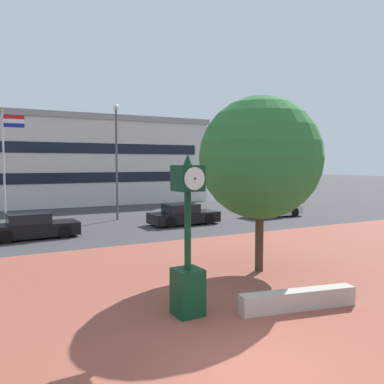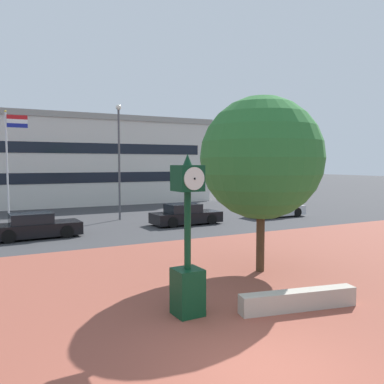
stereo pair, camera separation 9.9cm
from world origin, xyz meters
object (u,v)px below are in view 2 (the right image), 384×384
car_street_mid (275,209)px  car_street_far (35,227)px  street_lamp_post (119,151)px  street_clock (188,251)px  plaza_tree (264,161)px  flagpole_secondary (9,156)px  car_street_near (185,215)px  civic_building (57,160)px

car_street_mid → car_street_far: size_ratio=0.97×
street_lamp_post → car_street_mid: bearing=-19.1°
car_street_mid → street_lamp_post: street_lamp_post is taller
car_street_far → car_street_mid: bearing=90.0°
car_street_far → street_lamp_post: size_ratio=0.58×
street_clock → car_street_far: size_ratio=0.90×
plaza_tree → street_lamp_post: 14.52m
flagpole_secondary → car_street_near: bearing=-38.2°
civic_building → car_street_mid: bearing=-56.8°
car_street_mid → civic_building: size_ratio=0.15×
street_clock → flagpole_secondary: 21.06m
plaza_tree → car_street_mid: 14.77m
car_street_mid → flagpole_secondary: (-16.65, 7.13, 3.67)m
plaza_tree → car_street_mid: size_ratio=1.42×
plaza_tree → street_lamp_post: street_lamp_post is taller
car_street_far → street_lamp_post: 8.28m
car_street_far → car_street_near: bearing=90.5°
street_clock → car_street_mid: street_clock is taller
civic_building → car_street_near: bearing=-75.7°
car_street_far → civic_building: civic_building is taller
plaza_tree → car_street_far: plaza_tree is taller
flagpole_secondary → plaza_tree: bearing=-68.0°
car_street_mid → street_lamp_post: bearing=-111.1°
car_street_mid → civic_building: 22.06m
street_clock → street_lamp_post: 17.65m
street_clock → car_street_far: 12.89m
car_street_near → car_street_far: 8.76m
car_street_mid → flagpole_secondary: 18.48m
plaza_tree → car_street_near: (2.17, 10.64, -3.28)m
street_clock → car_street_mid: size_ratio=0.94×
car_street_far → flagpole_secondary: 8.86m
civic_building → street_lamp_post: civic_building is taller
plaza_tree → car_street_mid: (9.34, 10.96, -3.28)m
street_clock → car_street_near: 14.74m
flagpole_secondary → street_lamp_post: street_lamp_post is taller
car_street_far → flagpole_secondary: bearing=-178.1°
street_clock → car_street_mid: 19.23m
car_street_near → flagpole_secondary: 12.59m
car_street_near → civic_building: 19.47m
car_street_mid → plaza_tree: bearing=-42.4°
street_clock → street_lamp_post: size_ratio=0.52×
car_street_mid → civic_building: bearing=-148.8°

